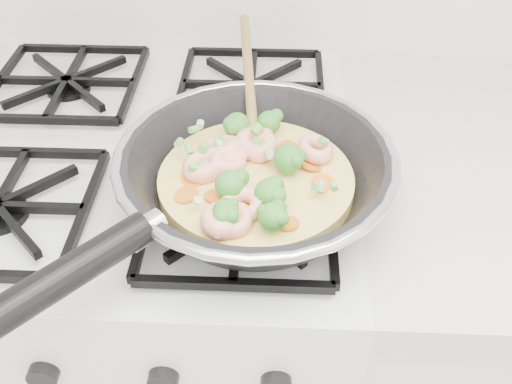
{
  "coord_description": "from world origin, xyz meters",
  "views": [
    {
      "loc": [
        0.19,
        1.04,
        1.4
      ],
      "look_at": [
        0.17,
        1.58,
        0.93
      ],
      "focal_mm": 40.84,
      "sensor_mm": 36.0,
      "label": 1
    }
  ],
  "objects": [
    {
      "name": "stove",
      "position": [
        0.0,
        1.7,
        0.46
      ],
      "size": [
        0.6,
        0.6,
        0.92
      ],
      "color": "silver",
      "rests_on": "ground"
    },
    {
      "name": "skillet",
      "position": [
        0.16,
        1.58,
        0.96
      ],
      "size": [
        0.4,
        0.58,
        0.09
      ],
      "rotation": [
        0.0,
        0.0,
        -0.28
      ],
      "color": "black",
      "rests_on": "stove"
    }
  ]
}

